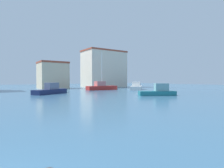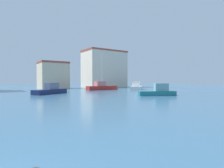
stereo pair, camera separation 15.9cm
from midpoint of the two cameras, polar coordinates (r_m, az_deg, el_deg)
name	(u,v)px [view 2 (the right image)]	position (r m, az deg, el deg)	size (l,w,h in m)	color
water	(99,95)	(27.79, -4.19, -3.66)	(160.00, 160.00, 0.00)	#38607F
sailboat_red_mid_harbor	(101,87)	(42.99, -3.29, -0.90)	(7.66, 2.70, 9.15)	#B22823
motorboat_teal_inner_mooring	(158,91)	(28.30, 14.75, -2.34)	(5.64, 4.10, 1.89)	#1E707A
motorboat_navy_outer_mooring	(51,90)	(32.59, -18.97, -1.87)	(6.67, 5.10, 1.93)	#19234C
motorboat_white_near_pier	(137,87)	(45.44, 8.01, -0.86)	(7.29, 7.16, 1.93)	white
harbor_office	(53,75)	(53.30, -18.33, 2.73)	(7.60, 6.85, 7.53)	beige
warehouse_block	(104,69)	(60.13, -2.43, 4.84)	(13.78, 8.42, 12.18)	beige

